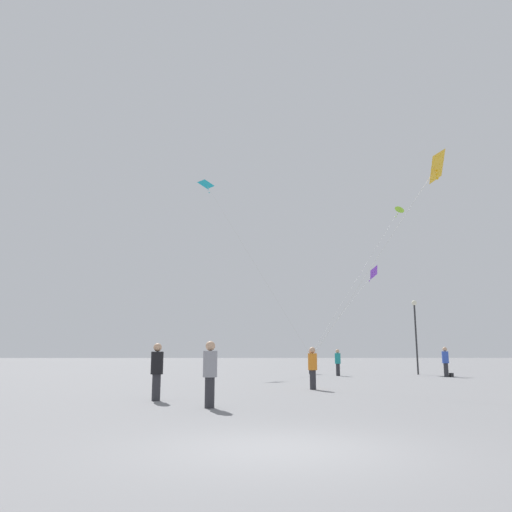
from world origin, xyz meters
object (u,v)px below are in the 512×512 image
at_px(person_in_white, 311,361).
at_px(person_in_teal, 338,361).
at_px(kite_violet_delta, 372,274).
at_px(person_in_black, 157,369).
at_px(person_in_blue, 445,360).
at_px(lamppost_east, 415,325).
at_px(kite_amber_delta, 435,169).
at_px(kite_lime_diamond, 398,212).
at_px(person_in_orange, 313,366).
at_px(handbag_beside_flyer, 451,375).
at_px(person_in_grey, 210,371).
at_px(kite_cyan_delta, 209,189).

xyz_separation_m(person_in_white, person_in_teal, (1.35, -3.32, 0.01)).
xyz_separation_m(person_in_white, kite_violet_delta, (5.53, 3.04, 6.82)).
bearing_deg(person_in_black, person_in_blue, 125.76).
height_order(person_in_blue, lamppost_east, lamppost_east).
height_order(kite_amber_delta, kite_lime_diamond, kite_lime_diamond).
xyz_separation_m(person_in_orange, kite_lime_diamond, (11.23, 23.26, 13.17)).
xyz_separation_m(person_in_teal, handbag_beside_flyer, (6.84, -1.54, -0.82)).
bearing_deg(person_in_white, kite_violet_delta, 1.50).
distance_m(kite_lime_diamond, lamppost_east, 13.95).
bearing_deg(person_in_white, person_in_orange, -124.50).
bearing_deg(kite_lime_diamond, person_in_orange, -115.78).
xyz_separation_m(person_in_grey, kite_cyan_delta, (-1.99, 27.20, 14.15)).
xyz_separation_m(kite_violet_delta, lamppost_east, (1.74, -4.46, -4.31)).
xyz_separation_m(person_in_teal, kite_violet_delta, (4.17, 6.36, 6.81)).
relative_size(person_in_black, kite_violet_delta, 0.25).
bearing_deg(kite_cyan_delta, kite_lime_diamond, 10.24).
xyz_separation_m(kite_amber_delta, kite_cyan_delta, (-10.69, 21.99, 6.28)).
height_order(person_in_blue, kite_lime_diamond, kite_lime_diamond).
xyz_separation_m(person_in_orange, kite_amber_delta, (4.92, -1.80, 7.91)).
xyz_separation_m(person_in_white, person_in_black, (-7.59, -20.74, 0.04)).
bearing_deg(person_in_grey, kite_amber_delta, -13.46).
distance_m(person_in_blue, person_in_teal, 6.69).
relative_size(kite_lime_diamond, kite_violet_delta, 1.92).
bearing_deg(person_in_black, handbag_beside_flyer, 125.30).
distance_m(person_in_blue, kite_cyan_delta, 22.99).
bearing_deg(person_in_blue, kite_violet_delta, -44.13).
bearing_deg(kite_cyan_delta, person_in_orange, -74.06).
distance_m(person_in_white, person_in_teal, 3.59).
height_order(person_in_white, kite_cyan_delta, kite_cyan_delta).
bearing_deg(lamppost_east, person_in_white, 168.90).
distance_m(person_in_grey, person_in_white, 23.65).
bearing_deg(person_in_blue, lamppost_east, -51.04).
distance_m(person_in_blue, person_in_orange, 14.73).
relative_size(person_in_grey, kite_cyan_delta, 0.12).
bearing_deg(person_in_blue, person_in_white, -2.57).
height_order(kite_amber_delta, lamppost_east, kite_amber_delta).
xyz_separation_m(person_in_grey, kite_violet_delta, (11.31, 25.97, 6.76)).
xyz_separation_m(person_in_white, lamppost_east, (7.26, -1.42, 2.50)).
xyz_separation_m(kite_cyan_delta, kite_violet_delta, (13.30, -1.23, -7.39)).
bearing_deg(person_in_orange, lamppost_east, -96.59).
xyz_separation_m(person_in_grey, kite_amber_delta, (8.69, 5.21, 7.87)).
relative_size(person_in_teal, kite_cyan_delta, 0.12).
height_order(person_in_white, handbag_beside_flyer, person_in_white).
distance_m(person_in_grey, person_in_teal, 20.87).
xyz_separation_m(person_in_orange, person_in_teal, (3.36, 12.60, 0.00)).
bearing_deg(kite_violet_delta, kite_lime_diamond, 49.30).
xyz_separation_m(kite_amber_delta, lamppost_east, (4.35, 16.30, -5.42)).
relative_size(person_in_teal, lamppost_east, 0.33).
distance_m(kite_cyan_delta, kite_lime_diamond, 17.30).
distance_m(kite_violet_delta, lamppost_east, 6.45).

